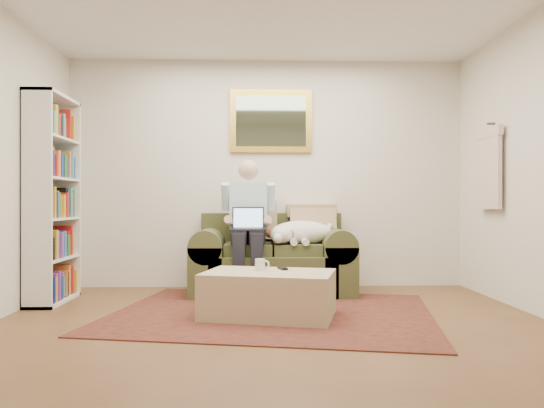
{
  "coord_description": "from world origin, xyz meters",
  "views": [
    {
      "loc": [
        -0.14,
        -3.6,
        0.95
      ],
      "look_at": [
        0.02,
        1.42,
        0.95
      ],
      "focal_mm": 35.0,
      "sensor_mm": 36.0,
      "label": 1
    }
  ],
  "objects": [
    {
      "name": "room_shell",
      "position": [
        0.0,
        0.35,
        1.3
      ],
      "size": [
        4.51,
        5.0,
        2.61
      ],
      "color": "brown",
      "rests_on": "ground"
    },
    {
      "name": "rug",
      "position": [
        0.01,
        1.0,
        0.01
      ],
      "size": [
        3.08,
        2.65,
        0.01
      ],
      "primitive_type": "cube",
      "rotation": [
        0.0,
        0.0,
        -0.19
      ],
      "color": "#331914",
      "rests_on": "room_shell"
    },
    {
      "name": "sofa",
      "position": [
        0.04,
        2.04,
        0.29
      ],
      "size": [
        1.69,
        0.86,
        1.02
      ],
      "color": "#414926",
      "rests_on": "room_shell"
    },
    {
      "name": "seated_man",
      "position": [
        -0.21,
        1.88,
        0.71
      ],
      "size": [
        0.56,
        0.8,
        1.42
      ],
      "primitive_type": null,
      "color": "#8CC5D8",
      "rests_on": "sofa"
    },
    {
      "name": "laptop",
      "position": [
        -0.21,
        1.82,
        0.75
      ],
      "size": [
        0.33,
        0.26,
        0.24
      ],
      "color": "black",
      "rests_on": "seated_man"
    },
    {
      "name": "sleeping_dog",
      "position": [
        0.35,
        1.95,
        0.65
      ],
      "size": [
        0.7,
        0.44,
        0.26
      ],
      "primitive_type": null,
      "color": "white",
      "rests_on": "sofa"
    },
    {
      "name": "ottoman",
      "position": [
        -0.02,
        0.83,
        0.19
      ],
      "size": [
        1.19,
        0.91,
        0.38
      ],
      "primitive_type": "cube",
      "rotation": [
        0.0,
        0.0,
        -0.24
      ],
      "color": "#CEAB89",
      "rests_on": "room_shell"
    },
    {
      "name": "coffee_mug",
      "position": [
        -0.1,
        0.91,
        0.43
      ],
      "size": [
        0.08,
        0.08,
        0.1
      ],
      "primitive_type": "cylinder",
      "color": "white",
      "rests_on": "ottoman"
    },
    {
      "name": "tv_remote",
      "position": [
        0.1,
        0.97,
        0.39
      ],
      "size": [
        0.09,
        0.16,
        0.02
      ],
      "primitive_type": "cube",
      "rotation": [
        0.0,
        0.0,
        0.27
      ],
      "color": "black",
      "rests_on": "ottoman"
    },
    {
      "name": "bookshelf",
      "position": [
        -2.1,
        1.6,
        1.0
      ],
      "size": [
        0.28,
        0.8,
        2.0
      ],
      "primitive_type": null,
      "color": "white",
      "rests_on": "room_shell"
    },
    {
      "name": "wall_mirror",
      "position": [
        0.04,
        2.47,
        1.9
      ],
      "size": [
        0.94,
        0.04,
        0.72
      ],
      "color": "gold",
      "rests_on": "room_shell"
    },
    {
      "name": "hanging_shirt",
      "position": [
        2.19,
        1.6,
        1.35
      ],
      "size": [
        0.06,
        0.52,
        0.9
      ],
      "primitive_type": null,
      "color": "beige",
      "rests_on": "room_shell"
    }
  ]
}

